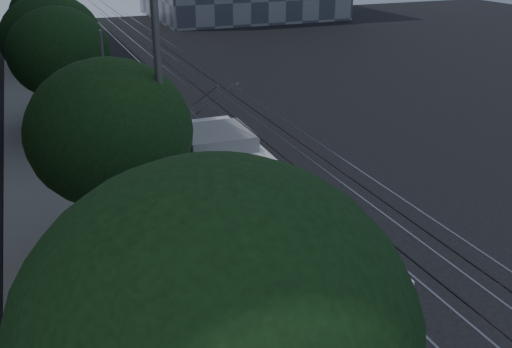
{
  "coord_description": "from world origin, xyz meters",
  "views": [
    {
      "loc": [
        -8.42,
        -15.19,
        9.78
      ],
      "look_at": [
        -1.58,
        1.63,
        2.09
      ],
      "focal_mm": 40.0,
      "sensor_mm": 36.0,
      "label": 1
    }
  ],
  "objects": [
    {
      "name": "car_white_b",
      "position": [
        -2.7,
        19.5,
        0.74
      ],
      "size": [
        2.74,
        5.34,
        1.48
      ],
      "primitive_type": "imported",
      "rotation": [
        0.0,
        0.0,
        0.13
      ],
      "color": "silver",
      "rests_on": "ground"
    },
    {
      "name": "ground",
      "position": [
        0.0,
        0.0,
        0.0
      ],
      "size": [
        120.0,
        120.0,
        0.0
      ],
      "primitive_type": "plane",
      "color": "black",
      "rests_on": "ground"
    },
    {
      "name": "tree_3",
      "position": [
        -7.0,
        16.0,
        4.75
      ],
      "size": [
        5.08,
        5.08,
        7.05
      ],
      "color": "black",
      "rests_on": "ground"
    },
    {
      "name": "overhead_wires",
      "position": [
        -4.97,
        20.0,
        3.47
      ],
      "size": [
        2.23,
        90.0,
        6.0
      ],
      "color": "black",
      "rests_on": "ground"
    },
    {
      "name": "trolleybus",
      "position": [
        -2.9,
        -1.03,
        1.74
      ],
      "size": [
        2.93,
        12.7,
        5.63
      ],
      "rotation": [
        0.0,
        0.0,
        -0.02
      ],
      "color": "silver",
      "rests_on": "ground"
    },
    {
      "name": "pickup_silver",
      "position": [
        -4.08,
        10.99,
        0.8
      ],
      "size": [
        3.63,
        6.12,
        1.6
      ],
      "primitive_type": "imported",
      "rotation": [
        0.0,
        0.0,
        -0.18
      ],
      "color": "gray",
      "rests_on": "ground"
    },
    {
      "name": "tree_0",
      "position": [
        -6.5,
        -9.0,
        4.56
      ],
      "size": [
        5.71,
        5.71,
        7.14
      ],
      "color": "black",
      "rests_on": "ground"
    },
    {
      "name": "tree_2",
      "position": [
        -6.84,
        13.95,
        4.44
      ],
      "size": [
        4.86,
        4.86,
        6.64
      ],
      "color": "black",
      "rests_on": "ground"
    },
    {
      "name": "tree_4",
      "position": [
        -6.6,
        29.63,
        4.48
      ],
      "size": [
        4.73,
        4.73,
        6.63
      ],
      "color": "black",
      "rests_on": "ground"
    },
    {
      "name": "sidewalk",
      "position": [
        -7.5,
        20.0,
        0.07
      ],
      "size": [
        5.0,
        90.0,
        0.15
      ],
      "primitive_type": "cube",
      "color": "gray",
      "rests_on": "ground"
    },
    {
      "name": "car_white_c",
      "position": [
        -3.44,
        29.0,
        0.63
      ],
      "size": [
        2.34,
        4.02,
        1.25
      ],
      "primitive_type": "imported",
      "rotation": [
        0.0,
        0.0,
        0.29
      ],
      "color": "silver",
      "rests_on": "ground"
    },
    {
      "name": "streetlamp_far",
      "position": [
        -5.13,
        20.91,
        6.15
      ],
      "size": [
        2.47,
        0.44,
        10.24
      ],
      "color": "#5B5C5E",
      "rests_on": "ground"
    },
    {
      "name": "tram_rails",
      "position": [
        2.5,
        20.0,
        0.01
      ],
      "size": [
        4.52,
        90.0,
        0.02
      ],
      "color": "gray",
      "rests_on": "ground"
    },
    {
      "name": "tree_1",
      "position": [
        -6.5,
        0.39,
        4.6
      ],
      "size": [
        4.64,
        4.64,
        6.71
      ],
      "color": "black",
      "rests_on": "ground"
    },
    {
      "name": "car_white_d",
      "position": [
        -4.3,
        33.81,
        0.69
      ],
      "size": [
        2.06,
        4.22,
        1.39
      ],
      "primitive_type": "imported",
      "rotation": [
        0.0,
        0.0,
        0.11
      ],
      "color": "silver",
      "rests_on": "ground"
    },
    {
      "name": "streetlamp_near",
      "position": [
        -4.78,
        -0.45,
        6.39
      ],
      "size": [
        2.56,
        0.44,
        10.67
      ],
      "color": "#5B5C5E",
      "rests_on": "ground"
    },
    {
      "name": "tree_5",
      "position": [
        -7.0,
        33.74,
        3.95
      ],
      "size": [
        4.17,
        4.17,
        5.85
      ],
      "color": "black",
      "rests_on": "ground"
    },
    {
      "name": "car_white_a",
      "position": [
        -2.7,
        16.61,
        0.62
      ],
      "size": [
        2.11,
        3.86,
        1.24
      ],
      "primitive_type": "imported",
      "rotation": [
        0.0,
        0.0,
        0.18
      ],
      "color": "#AFAFB3",
      "rests_on": "ground"
    }
  ]
}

